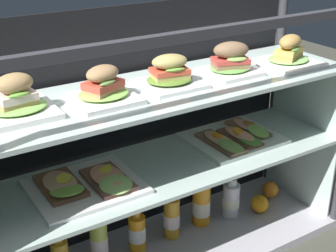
% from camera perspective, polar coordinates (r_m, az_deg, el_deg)
% --- Properties ---
extents(case_base_deck, '(1.43, 0.44, 0.04)m').
position_cam_1_polar(case_base_deck, '(1.90, 0.00, -14.67)').
color(case_base_deck, '#BCB7C1').
rests_on(case_base_deck, ground).
extents(case_frame, '(1.43, 0.44, 0.92)m').
position_cam_1_polar(case_frame, '(1.73, -2.05, 0.09)').
color(case_frame, '#333338').
rests_on(case_frame, ground).
extents(riser_lower_tier, '(1.36, 0.37, 0.35)m').
position_cam_1_polar(riser_lower_tier, '(1.79, 0.00, -9.81)').
color(riser_lower_tier, silver).
rests_on(riser_lower_tier, case_base_deck).
extents(shelf_lower_glass, '(1.38, 0.39, 0.01)m').
position_cam_1_polar(shelf_lower_glass, '(1.69, 0.00, -4.65)').
color(shelf_lower_glass, silver).
rests_on(shelf_lower_glass, riser_lower_tier).
extents(riser_upper_tier, '(1.36, 0.37, 0.27)m').
position_cam_1_polar(riser_upper_tier, '(1.63, 0.00, -0.23)').
color(riser_upper_tier, silver).
rests_on(riser_upper_tier, shelf_lower_glass).
extents(shelf_upper_glass, '(1.38, 0.39, 0.01)m').
position_cam_1_polar(shelf_upper_glass, '(1.58, 0.00, 4.53)').
color(shelf_upper_glass, silver).
rests_on(shelf_upper_glass, riser_upper_tier).
extents(plated_roll_sandwich_mid_left, '(0.20, 0.20, 0.12)m').
position_cam_1_polar(plated_roll_sandwich_mid_left, '(1.39, -17.45, 2.74)').
color(plated_roll_sandwich_mid_left, white).
rests_on(plated_roll_sandwich_mid_left, shelf_upper_glass).
extents(plated_roll_sandwich_center, '(0.19, 0.19, 0.11)m').
position_cam_1_polar(plated_roll_sandwich_center, '(1.44, -7.65, 4.36)').
color(plated_roll_sandwich_center, white).
rests_on(plated_roll_sandwich_center, shelf_upper_glass).
extents(plated_roll_sandwich_far_right, '(0.19, 0.19, 0.10)m').
position_cam_1_polar(plated_roll_sandwich_far_right, '(1.57, 0.18, 6.11)').
color(plated_roll_sandwich_far_right, white).
rests_on(plated_roll_sandwich_far_right, shelf_upper_glass).
extents(plated_roll_sandwich_near_left_corner, '(0.18, 0.18, 0.11)m').
position_cam_1_polar(plated_roll_sandwich_near_left_corner, '(1.70, 7.41, 7.56)').
color(plated_roll_sandwich_near_left_corner, white).
rests_on(plated_roll_sandwich_near_left_corner, shelf_upper_glass).
extents(plated_roll_sandwich_far_left, '(0.20, 0.20, 0.11)m').
position_cam_1_polar(plated_roll_sandwich_far_left, '(1.84, 14.10, 8.14)').
color(plated_roll_sandwich_far_left, white).
rests_on(plated_roll_sandwich_far_left, shelf_upper_glass).
extents(open_sandwich_tray_near_left_corner, '(0.34, 0.29, 0.06)m').
position_cam_1_polar(open_sandwich_tray_near_left_corner, '(1.55, -9.66, -6.79)').
color(open_sandwich_tray_near_left_corner, white).
rests_on(open_sandwich_tray_near_left_corner, shelf_lower_glass).
extents(open_sandwich_tray_right_of_center, '(0.34, 0.30, 0.06)m').
position_cam_1_polar(open_sandwich_tray_right_of_center, '(1.86, 7.92, -1.28)').
color(open_sandwich_tray_right_of_center, white).
rests_on(open_sandwich_tray_right_of_center, shelf_lower_glass).
extents(juice_bottle_front_right_end, '(0.06, 0.06, 0.24)m').
position_cam_1_polar(juice_bottle_front_right_end, '(1.80, -8.17, -13.24)').
color(juice_bottle_front_right_end, '#BFD24F').
rests_on(juice_bottle_front_right_end, case_base_deck).
extents(juice_bottle_front_left_end, '(0.07, 0.07, 0.20)m').
position_cam_1_polar(juice_bottle_front_left_end, '(1.85, -3.67, -12.35)').
color(juice_bottle_front_left_end, orange).
rests_on(juice_bottle_front_left_end, case_base_deck).
extents(juice_bottle_front_middle, '(0.06, 0.06, 0.21)m').
position_cam_1_polar(juice_bottle_front_middle, '(1.90, 0.43, -10.67)').
color(juice_bottle_front_middle, gold).
rests_on(juice_bottle_front_middle, case_base_deck).
extents(juice_bottle_back_center, '(0.07, 0.07, 0.24)m').
position_cam_1_polar(juice_bottle_back_center, '(1.98, 3.95, -9.15)').
color(juice_bottle_back_center, orange).
rests_on(juice_bottle_back_center, case_base_deck).
extents(juice_bottle_back_left, '(0.07, 0.07, 0.19)m').
position_cam_1_polar(juice_bottle_back_left, '(2.05, 7.45, -8.54)').
color(juice_bottle_back_left, white).
rests_on(juice_bottle_back_left, case_base_deck).
extents(orange_fruit_beside_bottles, '(0.08, 0.08, 0.08)m').
position_cam_1_polar(orange_fruit_beside_bottles, '(2.11, 10.87, -9.09)').
color(orange_fruit_beside_bottles, orange).
rests_on(orange_fruit_beside_bottles, case_base_deck).
extents(orange_fruit_near_left_post, '(0.07, 0.07, 0.07)m').
position_cam_1_polar(orange_fruit_near_left_post, '(2.22, 11.99, -7.37)').
color(orange_fruit_near_left_post, orange).
rests_on(orange_fruit_near_left_post, case_base_deck).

